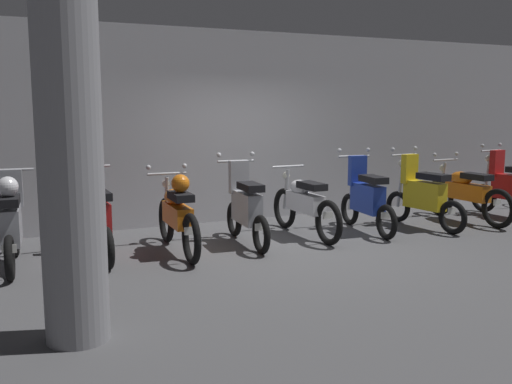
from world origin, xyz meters
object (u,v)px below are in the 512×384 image
(motorbike_slot_2, at_px, (97,218))
(motorbike_slot_8, at_px, (466,193))
(motorbike_slot_5, at_px, (304,204))
(motorbike_slot_7, at_px, (423,195))
(support_pillar, at_px, (70,150))
(motorbike_slot_3, at_px, (177,214))
(motorbike_slot_1, at_px, (11,222))
(motorbike_slot_4, at_px, (246,208))
(motorbike_slot_9, at_px, (512,185))
(motorbike_slot_6, at_px, (366,198))

(motorbike_slot_2, distance_m, motorbike_slot_8, 6.16)
(motorbike_slot_5, height_order, motorbike_slot_7, motorbike_slot_7)
(motorbike_slot_7, distance_m, support_pillar, 6.31)
(motorbike_slot_3, xyz_separation_m, motorbike_slot_8, (5.13, 0.04, -0.04))
(motorbike_slot_2, height_order, motorbike_slot_5, motorbike_slot_2)
(motorbike_slot_1, distance_m, support_pillar, 2.85)
(motorbike_slot_8, bearing_deg, motorbike_slot_3, -179.55)
(motorbike_slot_1, xyz_separation_m, support_pillar, (0.43, -2.62, 1.04))
(motorbike_slot_4, height_order, motorbike_slot_9, same)
(motorbike_slot_6, height_order, support_pillar, support_pillar)
(motorbike_slot_7, bearing_deg, motorbike_slot_9, 1.92)
(motorbike_slot_5, height_order, support_pillar, support_pillar)
(motorbike_slot_4, height_order, support_pillar, support_pillar)
(support_pillar, bearing_deg, motorbike_slot_1, 99.35)
(motorbike_slot_5, xyz_separation_m, motorbike_slot_7, (2.05, -0.25, 0.04))
(motorbike_slot_3, bearing_deg, motorbike_slot_8, 0.45)
(motorbike_slot_2, height_order, motorbike_slot_7, motorbike_slot_7)
(motorbike_slot_4, height_order, motorbike_slot_5, motorbike_slot_4)
(motorbike_slot_3, relative_size, motorbike_slot_7, 1.16)
(motorbike_slot_4, distance_m, motorbike_slot_7, 3.08)
(motorbike_slot_7, bearing_deg, motorbike_slot_5, 172.99)
(motorbike_slot_5, height_order, motorbike_slot_8, motorbike_slot_8)
(motorbike_slot_2, height_order, motorbike_slot_4, motorbike_slot_4)
(motorbike_slot_5, height_order, motorbike_slot_6, motorbike_slot_6)
(motorbike_slot_3, height_order, motorbike_slot_7, motorbike_slot_7)
(motorbike_slot_9, bearing_deg, motorbike_slot_5, 177.44)
(motorbike_slot_6, relative_size, motorbike_slot_9, 1.00)
(motorbike_slot_1, relative_size, motorbike_slot_7, 1.00)
(motorbike_slot_1, bearing_deg, motorbike_slot_6, -0.75)
(motorbike_slot_4, relative_size, motorbike_slot_8, 0.86)
(motorbike_slot_1, relative_size, motorbike_slot_3, 0.86)
(motorbike_slot_3, relative_size, motorbike_slot_8, 1.00)
(motorbike_slot_2, height_order, motorbike_slot_9, motorbike_slot_9)
(motorbike_slot_3, height_order, motorbike_slot_6, motorbike_slot_6)
(motorbike_slot_3, distance_m, motorbike_slot_8, 5.13)
(motorbike_slot_1, xyz_separation_m, motorbike_slot_3, (2.05, -0.12, -0.04))
(motorbike_slot_3, xyz_separation_m, motorbike_slot_7, (4.10, -0.06, -0.00))
(motorbike_slot_8, distance_m, motorbike_slot_9, 1.03)
(motorbike_slot_8, bearing_deg, motorbike_slot_1, 179.33)
(motorbike_slot_5, height_order, motorbike_slot_9, motorbike_slot_9)
(motorbike_slot_4, relative_size, support_pillar, 0.52)
(motorbike_slot_9, bearing_deg, motorbike_slot_2, 178.82)
(motorbike_slot_2, xyz_separation_m, motorbike_slot_4, (2.06, -0.09, 0.00))
(motorbike_slot_8, bearing_deg, motorbike_slot_5, 177.20)
(motorbike_slot_7, bearing_deg, motorbike_slot_3, 179.14)
(motorbike_slot_1, distance_m, motorbike_slot_3, 2.06)
(motorbike_slot_1, relative_size, motorbike_slot_6, 1.00)
(motorbike_slot_7, distance_m, motorbike_slot_8, 1.04)
(motorbike_slot_1, distance_m, motorbike_slot_6, 5.14)
(support_pillar, bearing_deg, motorbike_slot_9, 17.85)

